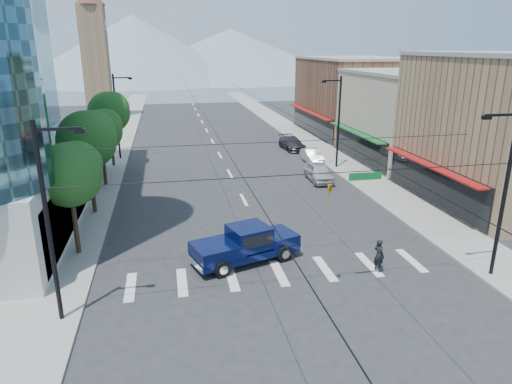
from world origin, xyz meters
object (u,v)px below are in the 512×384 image
pickup_truck (245,244)px  parked_car_mid (312,156)px  pedestrian (379,255)px  parked_car_far (292,143)px  parked_car_near (319,172)px

pickup_truck → parked_car_mid: (10.84, 21.47, -0.39)m
pedestrian → parked_car_far: (3.60, 30.60, -0.19)m
pickup_truck → parked_car_near: size_ratio=1.38×
parked_car_mid → pedestrian: bearing=-98.6°
pedestrian → pickup_truck: bearing=51.7°
pickup_truck → parked_car_near: (9.35, 14.80, -0.29)m
parked_car_mid → parked_car_far: 6.58m
parked_car_far → pedestrian: bearing=-101.3°
pickup_truck → pedestrian: size_ratio=3.51×
parked_car_mid → parked_car_far: bearing=93.8°
pickup_truck → pedestrian: bearing=-38.3°
pedestrian → parked_car_near: 17.53m
pickup_truck → parked_car_far: (10.49, 28.04, -0.35)m
pedestrian → parked_car_far: 30.81m
parked_car_near → pedestrian: bearing=-95.9°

